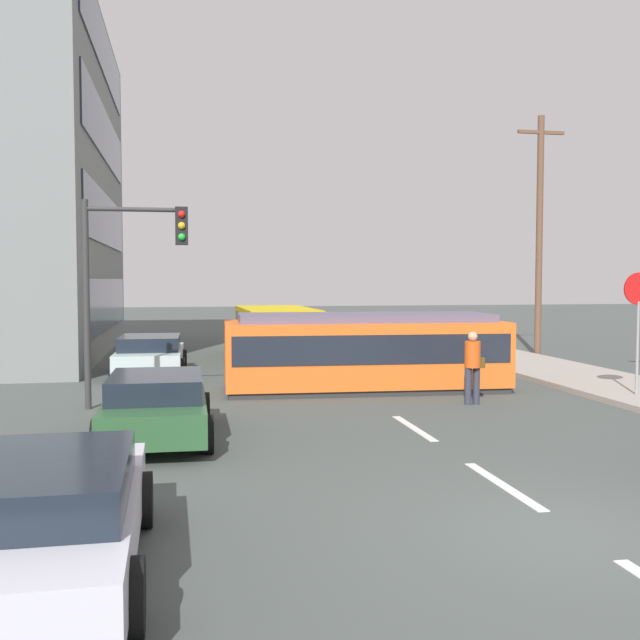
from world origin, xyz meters
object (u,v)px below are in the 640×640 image
(city_bus, at_px, (276,329))
(traffic_light_mast, at_px, (129,263))
(parked_sedan_near, at_px, (44,516))
(streetcar_tram, at_px, (364,351))
(stop_sign, at_px, (638,308))
(parked_sedan_mid, at_px, (157,405))
(utility_pole_mid, at_px, (539,232))
(pedestrian_crossing, at_px, (473,363))
(parked_sedan_far, at_px, (150,355))

(city_bus, xyz_separation_m, traffic_light_mast, (-4.54, -10.07, 2.17))
(parked_sedan_near, bearing_deg, traffic_light_mast, 89.08)
(streetcar_tram, height_order, city_bus, streetcar_tram)
(city_bus, distance_m, stop_sign, 13.37)
(parked_sedan_mid, distance_m, utility_pole_mid, 18.44)
(city_bus, xyz_separation_m, pedestrian_crossing, (3.11, -11.05, -0.10))
(city_bus, bearing_deg, stop_sign, -57.67)
(stop_sign, bearing_deg, parked_sedan_near, -144.72)
(pedestrian_crossing, xyz_separation_m, parked_sedan_near, (-7.81, -8.58, -0.32))
(streetcar_tram, height_order, parked_sedan_far, streetcar_tram)
(pedestrian_crossing, distance_m, stop_sign, 4.21)
(parked_sedan_near, bearing_deg, stop_sign, 35.28)
(parked_sedan_far, xyz_separation_m, traffic_light_mast, (-0.20, -5.58, 2.58))
(streetcar_tram, distance_m, parked_sedan_mid, 7.21)
(pedestrian_crossing, bearing_deg, utility_pole_mid, 55.80)
(streetcar_tram, height_order, traffic_light_mast, traffic_light_mast)
(streetcar_tram, bearing_deg, pedestrian_crossing, -53.94)
(pedestrian_crossing, bearing_deg, parked_sedan_far, 138.63)
(parked_sedan_far, bearing_deg, stop_sign, -30.57)
(city_bus, height_order, pedestrian_crossing, city_bus)
(parked_sedan_near, distance_m, traffic_light_mast, 9.90)
(parked_sedan_near, distance_m, parked_sedan_mid, 6.13)
(pedestrian_crossing, bearing_deg, stop_sign, -2.98)
(city_bus, relative_size, utility_pole_mid, 0.64)
(city_bus, xyz_separation_m, utility_pole_mid, (9.57, -1.55, 3.56))
(stop_sign, xyz_separation_m, traffic_light_mast, (-11.67, 1.19, 1.01))
(parked_sedan_mid, bearing_deg, pedestrian_crossing, 19.74)
(parked_sedan_mid, bearing_deg, city_bus, 74.10)
(streetcar_tram, xyz_separation_m, city_bus, (-1.22, 8.45, 0.02))
(parked_sedan_far, relative_size, traffic_light_mast, 0.94)
(streetcar_tram, relative_size, pedestrian_crossing, 4.35)
(parked_sedan_far, height_order, stop_sign, stop_sign)
(city_bus, relative_size, stop_sign, 1.96)
(pedestrian_crossing, relative_size, parked_sedan_far, 0.39)
(parked_sedan_near, relative_size, traffic_light_mast, 0.97)
(parked_sedan_far, bearing_deg, parked_sedan_mid, -86.98)
(parked_sedan_near, xyz_separation_m, stop_sign, (11.82, 8.37, 1.57))
(city_bus, xyz_separation_m, parked_sedan_near, (-4.70, -19.62, -0.42))
(streetcar_tram, xyz_separation_m, utility_pole_mid, (8.35, 6.89, 3.58))
(city_bus, bearing_deg, pedestrian_crossing, -74.26)
(parked_sedan_near, bearing_deg, parked_sedan_mid, 82.16)
(city_bus, distance_m, parked_sedan_mid, 14.10)
(parked_sedan_near, bearing_deg, parked_sedan_far, 88.65)
(parked_sedan_near, relative_size, parked_sedan_mid, 1.09)
(parked_sedan_near, distance_m, parked_sedan_far, 15.14)
(streetcar_tram, height_order, parked_sedan_mid, streetcar_tram)
(streetcar_tram, height_order, stop_sign, stop_sign)
(stop_sign, xyz_separation_m, utility_pole_mid, (2.44, 9.70, 2.40))
(traffic_light_mast, height_order, utility_pole_mid, utility_pole_mid)
(parked_sedan_mid, relative_size, traffic_light_mast, 0.89)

